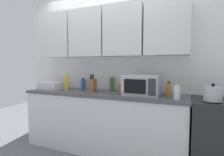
{
  "coord_description": "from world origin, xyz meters",
  "views": [
    {
      "loc": [
        1.18,
        -2.72,
        1.32
      ],
      "look_at": [
        0.14,
        -0.25,
        1.12
      ],
      "focal_mm": 28.49,
      "sensor_mm": 36.0,
      "label": 1
    }
  ],
  "objects_px": {
    "kettle": "(213,94)",
    "bottle_amber_vinegar": "(169,89)",
    "dish_rack": "(51,86)",
    "bottle_clear_tall": "(177,93)",
    "knife_block": "(92,85)",
    "bottle_blue_cleaner": "(83,84)",
    "bottle_spice_jar": "(121,87)",
    "bottle_yellow_mustard": "(66,82)",
    "bottle_green_oil": "(112,84)",
    "microwave": "(142,85)"
  },
  "relations": [
    {
      "from": "dish_rack",
      "to": "bottle_clear_tall",
      "type": "bearing_deg",
      "value": -5.08
    },
    {
      "from": "bottle_yellow_mustard",
      "to": "bottle_amber_vinegar",
      "type": "bearing_deg",
      "value": 2.09
    },
    {
      "from": "microwave",
      "to": "bottle_green_oil",
      "type": "relative_size",
      "value": 2.06
    },
    {
      "from": "bottle_clear_tall",
      "to": "bottle_yellow_mustard",
      "type": "distance_m",
      "value": 1.71
    },
    {
      "from": "microwave",
      "to": "bottle_spice_jar",
      "type": "bearing_deg",
      "value": 162.15
    },
    {
      "from": "microwave",
      "to": "bottle_green_oil",
      "type": "height_order",
      "value": "microwave"
    },
    {
      "from": "bottle_clear_tall",
      "to": "bottle_yellow_mustard",
      "type": "bearing_deg",
      "value": 175.57
    },
    {
      "from": "bottle_clear_tall",
      "to": "bottle_amber_vinegar",
      "type": "height_order",
      "value": "bottle_amber_vinegar"
    },
    {
      "from": "kettle",
      "to": "bottle_green_oil",
      "type": "relative_size",
      "value": 0.86
    },
    {
      "from": "knife_block",
      "to": "bottle_amber_vinegar",
      "type": "height_order",
      "value": "knife_block"
    },
    {
      "from": "dish_rack",
      "to": "knife_block",
      "type": "height_order",
      "value": "knife_block"
    },
    {
      "from": "microwave",
      "to": "bottle_blue_cleaner",
      "type": "relative_size",
      "value": 2.58
    },
    {
      "from": "dish_rack",
      "to": "kettle",
      "type": "bearing_deg",
      "value": -3.75
    },
    {
      "from": "kettle",
      "to": "knife_block",
      "type": "bearing_deg",
      "value": 174.89
    },
    {
      "from": "bottle_amber_vinegar",
      "to": "bottle_yellow_mustard",
      "type": "relative_size",
      "value": 0.73
    },
    {
      "from": "knife_block",
      "to": "bottle_clear_tall",
      "type": "relative_size",
      "value": 1.48
    },
    {
      "from": "kettle",
      "to": "bottle_green_oil",
      "type": "height_order",
      "value": "bottle_green_oil"
    },
    {
      "from": "knife_block",
      "to": "bottle_blue_cleaner",
      "type": "distance_m",
      "value": 0.39
    },
    {
      "from": "microwave",
      "to": "dish_rack",
      "type": "relative_size",
      "value": 1.26
    },
    {
      "from": "bottle_clear_tall",
      "to": "bottle_spice_jar",
      "type": "distance_m",
      "value": 0.86
    },
    {
      "from": "microwave",
      "to": "knife_block",
      "type": "relative_size",
      "value": 1.76
    },
    {
      "from": "kettle",
      "to": "bottle_yellow_mustard",
      "type": "height_order",
      "value": "bottle_yellow_mustard"
    },
    {
      "from": "knife_block",
      "to": "bottle_blue_cleaner",
      "type": "relative_size",
      "value": 1.47
    },
    {
      "from": "bottle_clear_tall",
      "to": "bottle_green_oil",
      "type": "height_order",
      "value": "bottle_green_oil"
    },
    {
      "from": "bottle_spice_jar",
      "to": "bottle_green_oil",
      "type": "bearing_deg",
      "value": 148.52
    },
    {
      "from": "dish_rack",
      "to": "bottle_blue_cleaner",
      "type": "height_order",
      "value": "bottle_blue_cleaner"
    },
    {
      "from": "bottle_amber_vinegar",
      "to": "microwave",
      "type": "bearing_deg",
      "value": -175.87
    },
    {
      "from": "microwave",
      "to": "bottle_yellow_mustard",
      "type": "bearing_deg",
      "value": -178.49
    },
    {
      "from": "kettle",
      "to": "bottle_amber_vinegar",
      "type": "height_order",
      "value": "kettle"
    },
    {
      "from": "bottle_spice_jar",
      "to": "bottle_blue_cleaner",
      "type": "distance_m",
      "value": 0.75
    },
    {
      "from": "kettle",
      "to": "microwave",
      "type": "distance_m",
      "value": 0.86
    },
    {
      "from": "bottle_spice_jar",
      "to": "bottle_yellow_mustard",
      "type": "height_order",
      "value": "bottle_yellow_mustard"
    },
    {
      "from": "microwave",
      "to": "bottle_yellow_mustard",
      "type": "relative_size",
      "value": 1.74
    },
    {
      "from": "bottle_green_oil",
      "to": "bottle_spice_jar",
      "type": "distance_m",
      "value": 0.24
    },
    {
      "from": "microwave",
      "to": "bottle_clear_tall",
      "type": "distance_m",
      "value": 0.5
    },
    {
      "from": "dish_rack",
      "to": "bottle_yellow_mustard",
      "type": "distance_m",
      "value": 0.37
    },
    {
      "from": "dish_rack",
      "to": "bottle_spice_jar",
      "type": "distance_m",
      "value": 1.25
    },
    {
      "from": "knife_block",
      "to": "bottle_blue_cleaner",
      "type": "xyz_separation_m",
      "value": [
        -0.31,
        0.24,
        -0.02
      ]
    },
    {
      "from": "kettle",
      "to": "dish_rack",
      "type": "xyz_separation_m",
      "value": [
        -2.44,
        0.16,
        -0.04
      ]
    },
    {
      "from": "dish_rack",
      "to": "bottle_clear_tall",
      "type": "height_order",
      "value": "bottle_clear_tall"
    },
    {
      "from": "bottle_clear_tall",
      "to": "kettle",
      "type": "bearing_deg",
      "value": 3.58
    },
    {
      "from": "knife_block",
      "to": "bottle_green_oil",
      "type": "bearing_deg",
      "value": 44.61
    },
    {
      "from": "kettle",
      "to": "dish_rack",
      "type": "distance_m",
      "value": 2.44
    },
    {
      "from": "bottle_spice_jar",
      "to": "bottle_yellow_mustard",
      "type": "xyz_separation_m",
      "value": [
        -0.89,
        -0.14,
        0.05
      ]
    },
    {
      "from": "dish_rack",
      "to": "knife_block",
      "type": "relative_size",
      "value": 1.39
    },
    {
      "from": "kettle",
      "to": "bottle_spice_jar",
      "type": "height_order",
      "value": "kettle"
    },
    {
      "from": "bottle_clear_tall",
      "to": "knife_block",
      "type": "bearing_deg",
      "value": 172.3
    },
    {
      "from": "bottle_amber_vinegar",
      "to": "bottle_spice_jar",
      "type": "xyz_separation_m",
      "value": [
        -0.7,
        0.09,
        -0.01
      ]
    },
    {
      "from": "knife_block",
      "to": "bottle_green_oil",
      "type": "distance_m",
      "value": 0.33
    },
    {
      "from": "kettle",
      "to": "bottle_green_oil",
      "type": "xyz_separation_m",
      "value": [
        -1.39,
        0.37,
        0.02
      ]
    }
  ]
}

